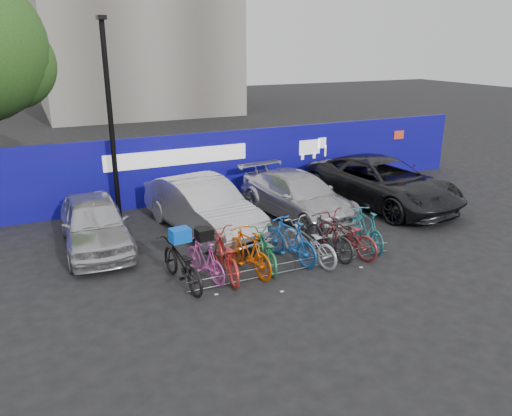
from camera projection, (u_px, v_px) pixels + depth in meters
ground at (284, 262)px, 12.84m from camera, size 100.00×100.00×0.00m
hoarding at (206, 166)px, 17.62m from camera, size 22.00×0.18×2.40m
lamppost at (110, 115)px, 15.17m from camera, size 0.25×0.50×6.11m
bike_rack at (296, 265)px, 12.27m from camera, size 5.60×0.03×0.30m
car_0 at (95, 223)px, 13.53m from camera, size 1.80×4.25×1.43m
car_1 at (203, 206)px, 14.69m from camera, size 2.53×5.00×1.57m
car_2 at (298, 196)px, 15.99m from camera, size 2.65×5.04×1.39m
car_3 at (382, 182)px, 17.13m from camera, size 3.52×6.12×1.61m
bike_0 at (182, 263)px, 11.47m from camera, size 0.98×2.15×1.09m
bike_1 at (205, 259)px, 11.80m from camera, size 0.83×1.72×1.00m
bike_2 at (225, 255)px, 11.93m from camera, size 0.91×2.13×1.09m
bike_3 at (249, 251)px, 12.09m from camera, size 0.84×1.94×1.13m
bike_4 at (266, 249)px, 12.43m from camera, size 0.92×1.87×0.94m
bike_5 at (291, 240)px, 12.72m from camera, size 0.96×1.98×1.15m
bike_6 at (308, 242)px, 12.73m from camera, size 1.10×2.12×1.06m
bike_7 at (329, 236)px, 13.03m from camera, size 0.79×1.96×1.15m
bike_8 at (346, 234)px, 13.21m from camera, size 1.19×2.20×1.09m
bike_9 at (366, 229)px, 13.56m from camera, size 0.77×1.89×1.11m
cargo_crate at (180, 235)px, 11.25m from camera, size 0.47×0.38×0.31m
cargo_topcase at (204, 234)px, 11.60m from camera, size 0.40×0.36×0.27m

